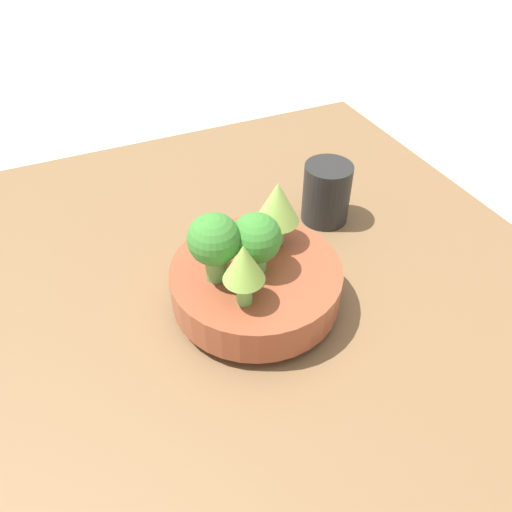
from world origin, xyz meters
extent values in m
plane|color=beige|center=(0.00, 0.00, 0.00)|extent=(6.00, 6.00, 0.00)
cube|color=brown|center=(0.00, 0.00, 0.02)|extent=(0.96, 0.80, 0.03)
cylinder|color=brown|center=(0.01, -0.03, 0.04)|extent=(0.10, 0.10, 0.01)
cylinder|color=brown|center=(0.01, -0.03, 0.07)|extent=(0.21, 0.21, 0.05)
cylinder|color=#6BA34C|center=(0.01, -0.03, 0.11)|extent=(0.03, 0.03, 0.03)
sphere|color=#387A2D|center=(0.01, -0.03, 0.14)|extent=(0.06, 0.06, 0.06)
cylinder|color=#609347|center=(0.00, -0.08, 0.12)|extent=(0.02, 0.02, 0.04)
sphere|color=#387A2D|center=(0.00, -0.08, 0.16)|extent=(0.06, 0.06, 0.06)
cylinder|color=#7AB256|center=(-0.03, 0.01, 0.11)|extent=(0.02, 0.02, 0.03)
cone|color=#93B751|center=(-0.03, 0.01, 0.16)|extent=(0.06, 0.06, 0.06)
cylinder|color=#6BA34C|center=(0.05, -0.07, 0.12)|extent=(0.02, 0.02, 0.04)
cone|color=#84AD47|center=(0.05, -0.07, 0.16)|extent=(0.05, 0.05, 0.05)
cylinder|color=black|center=(-0.12, 0.14, 0.08)|extent=(0.07, 0.07, 0.09)
camera|label=1|loc=(0.41, -0.22, 0.51)|focal=35.00mm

